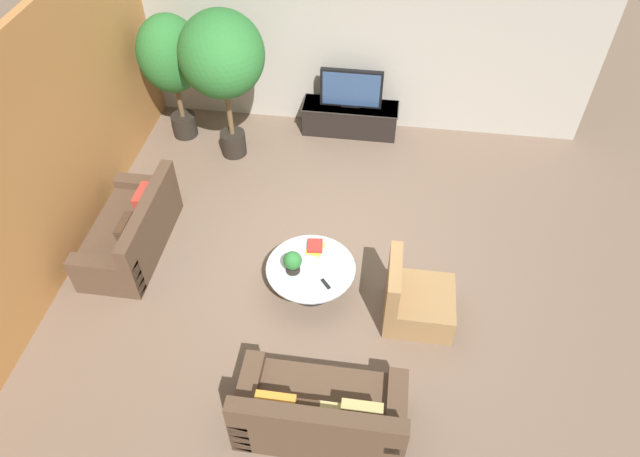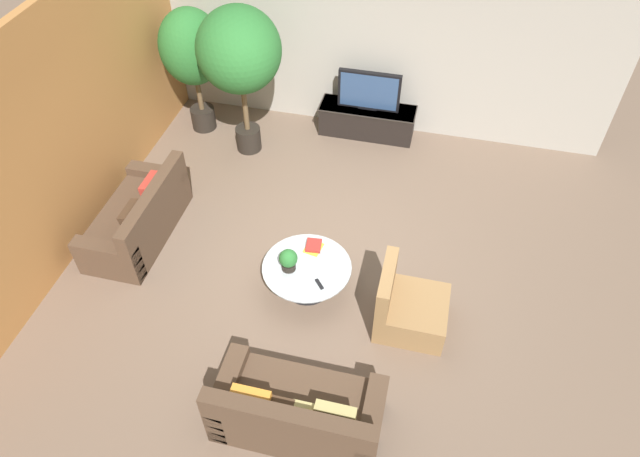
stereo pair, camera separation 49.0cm
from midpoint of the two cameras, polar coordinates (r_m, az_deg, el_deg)
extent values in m
plane|color=brown|center=(7.44, 2.03, -3.58)|extent=(24.00, 24.00, 0.00)
cube|color=#A39E93|center=(9.08, 6.86, 18.29)|extent=(7.40, 0.12, 3.00)
cube|color=#B2753D|center=(7.69, -22.15, 9.52)|extent=(0.12, 7.40, 3.00)
cube|color=black|center=(9.45, 6.24, 10.63)|extent=(1.51, 0.48, 0.49)
cube|color=#2D2823|center=(9.32, 6.35, 11.83)|extent=(1.54, 0.50, 0.02)
cube|color=black|center=(9.14, 6.52, 13.51)|extent=(0.98, 0.08, 0.63)
cube|color=navy|center=(9.11, 6.48, 13.38)|extent=(0.90, 0.00, 0.57)
cube|color=black|center=(9.30, 6.36, 11.94)|extent=(0.29, 0.13, 0.02)
cylinder|color=black|center=(7.19, 0.68, -5.84)|extent=(0.60, 0.60, 0.02)
cylinder|color=black|center=(7.05, 0.69, -4.96)|extent=(0.10, 0.10, 0.37)
cylinder|color=#A8B2B7|center=(6.90, 0.71, -3.95)|extent=(1.09, 1.09, 0.02)
cube|color=#4C3828|center=(7.97, -16.19, 0.54)|extent=(0.84, 1.70, 0.42)
cube|color=#4C3828|center=(7.55, -14.53, 2.36)|extent=(0.16, 1.70, 0.42)
cube|color=#4C3828|center=(8.40, -14.14, 4.36)|extent=(0.84, 0.20, 0.54)
cube|color=#4C3828|center=(7.51, -18.66, -3.09)|extent=(0.84, 0.20, 0.54)
cube|color=#B23328|center=(7.81, -14.74, 3.71)|extent=(0.14, 0.39, 0.36)
cube|color=#422D1E|center=(7.47, -16.42, 0.91)|extent=(0.18, 0.38, 0.36)
cube|color=#4C3828|center=(6.06, 0.30, -17.94)|extent=(1.68, 0.84, 0.42)
cube|color=#4C3828|center=(5.53, -0.54, -19.07)|extent=(1.68, 0.16, 0.42)
cube|color=#4C3828|center=(5.97, 7.62, -19.03)|extent=(0.20, 0.84, 0.54)
cube|color=#4C3828|center=(6.12, -6.72, -16.11)|extent=(0.20, 0.84, 0.54)
cube|color=tan|center=(5.61, 4.12, -18.62)|extent=(0.39, 0.16, 0.36)
cube|color=tan|center=(5.66, 1.27, -18.28)|extent=(0.29, 0.14, 0.27)
cube|color=#422D1E|center=(5.69, -1.51, -17.70)|extent=(0.29, 0.13, 0.26)
cube|color=orange|center=(5.69, -4.26, -16.90)|extent=(0.38, 0.14, 0.35)
cube|color=olive|center=(6.83, 11.21, -8.36)|extent=(0.80, 0.76, 0.40)
cube|color=olive|center=(6.48, 8.85, -5.64)|extent=(0.14, 0.76, 0.46)
cylinder|color=black|center=(9.73, -10.15, 10.81)|extent=(0.39, 0.39, 0.36)
cylinder|color=brown|center=(9.50, -10.49, 12.93)|extent=(0.08, 0.08, 0.50)
ellipsoid|color=#286B2D|center=(9.08, -11.21, 17.36)|extent=(0.96, 0.96, 1.18)
cylinder|color=black|center=(9.15, -5.62, 8.92)|extent=(0.39, 0.39, 0.38)
cylinder|color=brown|center=(8.83, -5.87, 11.76)|extent=(0.08, 0.08, 0.71)
ellipsoid|color=#286B2D|center=(8.34, -6.38, 17.29)|extent=(1.20, 1.20, 1.23)
cylinder|color=black|center=(6.84, -1.10, -3.84)|extent=(0.17, 0.17, 0.09)
sphere|color=#286B2D|center=(6.74, -1.12, -3.07)|extent=(0.22, 0.22, 0.22)
cube|color=gold|center=(7.08, 1.33, -2.03)|extent=(0.23, 0.26, 0.02)
cube|color=#A32823|center=(7.07, 1.35, -1.77)|extent=(0.21, 0.23, 0.04)
cube|color=black|center=(6.71, 2.03, -5.65)|extent=(0.13, 0.15, 0.02)
camera|label=1|loc=(0.25, -88.02, 2.03)|focal=32.00mm
camera|label=2|loc=(0.25, 91.98, -2.03)|focal=32.00mm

